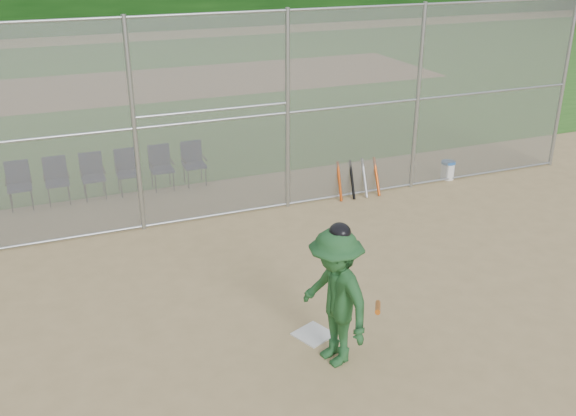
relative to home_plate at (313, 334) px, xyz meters
name	(u,v)px	position (x,y,z in m)	size (l,w,h in m)	color
ground	(356,347)	(0.42, -0.49, -0.01)	(100.00, 100.00, 0.00)	tan
grass_strip	(134,86)	(0.42, 17.51, 0.00)	(100.00, 100.00, 0.00)	#2E631D
dirt_patch_far	(134,85)	(0.42, 17.51, 0.00)	(24.00, 24.00, 0.00)	tan
backstop_fence	(239,114)	(0.42, 4.51, 2.06)	(16.09, 0.09, 4.00)	gray
home_plate	(313,334)	(0.00, 0.00, 0.00)	(0.47, 0.47, 0.02)	silver
batter_at_plate	(335,297)	(0.01, -0.62, 0.95)	(1.10, 1.43, 1.99)	#205227
water_cooler	(448,170)	(5.49, 4.64, 0.20)	(0.33, 0.33, 0.42)	white
spare_bats	(358,179)	(3.04, 4.44, 0.40)	(0.96, 0.39, 0.83)	#D84C14
chair_1	(19,186)	(-3.73, 6.50, 0.47)	(0.54, 0.52, 0.96)	#0E1535
chair_2	(57,181)	(-2.99, 6.50, 0.47)	(0.54, 0.52, 0.96)	#0E1535
chair_3	(93,177)	(-2.25, 6.50, 0.47)	(0.54, 0.52, 0.96)	#0E1535
chair_4	(128,172)	(-1.52, 6.50, 0.47)	(0.54, 0.52, 0.96)	#0E1535
chair_5	(162,168)	(-0.78, 6.50, 0.47)	(0.54, 0.52, 0.96)	#0E1535
chair_6	(194,164)	(-0.05, 6.50, 0.47)	(0.54, 0.52, 0.96)	#0E1535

